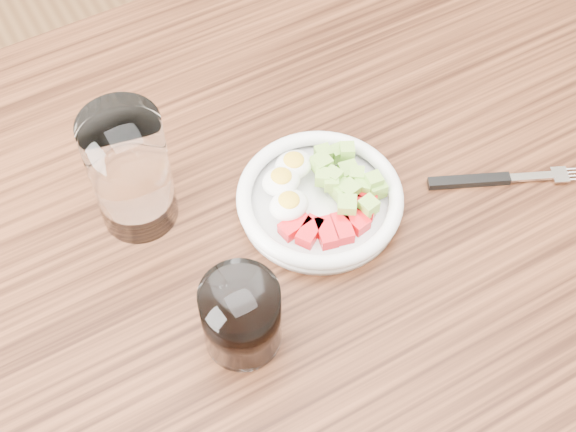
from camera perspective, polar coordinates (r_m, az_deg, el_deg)
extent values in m
cube|color=brown|center=(1.66, 14.45, 9.30)|extent=(0.07, 0.07, 0.73)
cube|color=#592E18|center=(0.92, 0.85, -1.96)|extent=(1.50, 0.90, 0.04)
cylinder|color=white|center=(0.92, 2.26, 0.86)|extent=(0.18, 0.18, 0.01)
torus|color=white|center=(0.90, 2.29, 1.37)|extent=(0.19, 0.19, 0.02)
cube|color=red|center=(0.88, 0.49, -0.70)|extent=(0.04, 0.02, 0.02)
cube|color=red|center=(0.88, 1.56, -1.12)|extent=(0.04, 0.03, 0.02)
cube|color=red|center=(0.88, 2.75, -1.19)|extent=(0.03, 0.04, 0.02)
cube|color=red|center=(0.88, 3.87, -0.87)|extent=(0.03, 0.04, 0.02)
cube|color=red|center=(0.89, 4.73, -0.23)|extent=(0.03, 0.04, 0.02)
cube|color=red|center=(0.90, 5.22, 0.62)|extent=(0.04, 0.04, 0.02)
cube|color=red|center=(0.91, 5.28, 1.56)|extent=(0.04, 0.04, 0.02)
ellipsoid|color=white|center=(0.91, -0.48, 2.49)|extent=(0.05, 0.04, 0.02)
ellipsoid|color=yellow|center=(0.90, -0.48, 2.87)|extent=(0.02, 0.02, 0.01)
ellipsoid|color=white|center=(0.92, 0.41, 3.63)|extent=(0.05, 0.04, 0.02)
ellipsoid|color=yellow|center=(0.91, 0.41, 4.02)|extent=(0.02, 0.02, 0.01)
ellipsoid|color=white|center=(0.89, 0.07, 0.77)|extent=(0.05, 0.04, 0.02)
ellipsoid|color=yellow|center=(0.88, 0.07, 1.14)|extent=(0.02, 0.02, 0.01)
cube|color=#9BCA4D|center=(0.91, 3.10, 2.67)|extent=(0.02, 0.02, 0.02)
cube|color=#9BCA4D|center=(0.91, 3.80, 1.88)|extent=(0.02, 0.02, 0.02)
cube|color=#9BCA4D|center=(0.90, 2.49, 2.78)|extent=(0.02, 0.02, 0.02)
cube|color=#9BCA4D|center=(0.90, 3.10, 2.39)|extent=(0.02, 0.02, 0.02)
cube|color=#9BCA4D|center=(0.92, 4.34, 3.09)|extent=(0.02, 0.02, 0.02)
cube|color=#9BCA4D|center=(0.90, 6.12, 2.49)|extent=(0.02, 0.02, 0.02)
cube|color=#9BCA4D|center=(0.90, 4.34, 1.77)|extent=(0.02, 0.02, 0.02)
cube|color=#9BCA4D|center=(0.93, 2.52, 4.42)|extent=(0.02, 0.02, 0.02)
cube|color=#9BCA4D|center=(0.92, 4.21, 2.80)|extent=(0.03, 0.03, 0.02)
cube|color=#9BCA4D|center=(0.90, 3.29, 2.83)|extent=(0.02, 0.02, 0.02)
cube|color=#9BCA4D|center=(0.89, 4.21, 0.68)|extent=(0.03, 0.03, 0.02)
cube|color=#9BCA4D|center=(0.91, 5.35, 2.18)|extent=(0.03, 0.03, 0.02)
cube|color=#9BCA4D|center=(0.91, 6.30, 1.98)|extent=(0.02, 0.02, 0.02)
cube|color=#9BCA4D|center=(0.89, 5.75, 0.70)|extent=(0.02, 0.02, 0.02)
cube|color=#9BCA4D|center=(0.91, 4.90, 2.89)|extent=(0.02, 0.02, 0.02)
cube|color=#9BCA4D|center=(0.94, 3.58, 4.51)|extent=(0.02, 0.02, 0.02)
cube|color=#9BCA4D|center=(0.91, 2.40, 3.71)|extent=(0.02, 0.02, 0.02)
cube|color=#9BCA4D|center=(0.93, 4.23, 4.65)|extent=(0.02, 0.02, 0.02)
cube|color=black|center=(0.96, 12.74, 2.44)|extent=(0.09, 0.05, 0.01)
cube|color=silver|center=(0.98, 17.02, 2.69)|extent=(0.05, 0.03, 0.00)
cube|color=silver|center=(0.99, 18.78, 2.79)|extent=(0.03, 0.03, 0.00)
cylinder|color=white|center=(0.87, -11.17, 3.12)|extent=(0.09, 0.09, 0.15)
cylinder|color=white|center=(0.80, -3.35, -7.14)|extent=(0.08, 0.08, 0.09)
cylinder|color=black|center=(0.80, -3.34, -7.21)|extent=(0.07, 0.07, 0.08)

